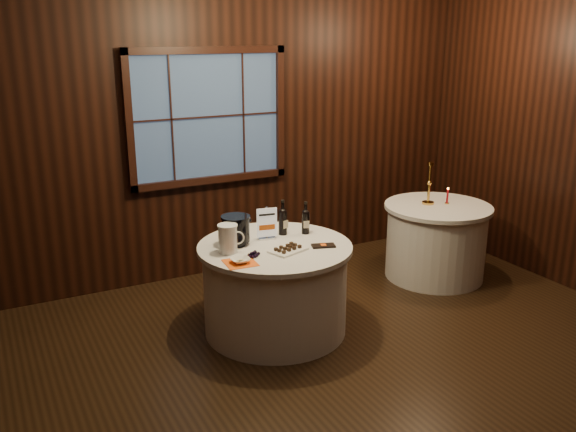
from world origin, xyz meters
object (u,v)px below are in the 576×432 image
side_table (436,241)px  main_table (275,288)px  sign_stand (267,228)px  grape_bunch (255,255)px  port_bottle_left (283,220)px  chocolate_plate (288,249)px  port_bottle_right (306,220)px  cracker_bowl (240,260)px  red_candle (447,197)px  chocolate_box (323,246)px  brass_candlestick (429,189)px  glass_pitcher (228,238)px  ice_bucket (236,230)px

side_table → main_table: bearing=-171.5°
sign_stand → grape_bunch: 0.45m
port_bottle_left → chocolate_plate: size_ratio=0.91×
port_bottle_right → cracker_bowl: 0.88m
grape_bunch → cracker_bowl: (-0.15, -0.06, 0.00)m
side_table → red_candle: bearing=0.8°
red_candle → sign_stand: bearing=-176.3°
chocolate_box → red_candle: size_ratio=1.12×
sign_stand → port_bottle_left: size_ratio=0.92×
brass_candlestick → grape_bunch: bearing=-165.4°
glass_pitcher → side_table: bearing=29.7°
side_table → brass_candlestick: (-0.06, 0.09, 0.54)m
main_table → red_candle: 2.18m
chocolate_plate → chocolate_box: 0.31m
side_table → chocolate_plate: bearing=-166.3°
side_table → chocolate_box: 1.79m
port_bottle_left → brass_candlestick: size_ratio=0.71×
chocolate_plate → brass_candlestick: bearing=16.6°
main_table → port_bottle_right: (0.37, 0.14, 0.51)m
red_candle → chocolate_plate: bearing=-167.0°
port_bottle_right → chocolate_plate: port_bottle_right is taller
chocolate_plate → glass_pitcher: glass_pitcher is taller
chocolate_box → port_bottle_left: bearing=127.0°
glass_pitcher → cracker_bowl: bearing=-69.3°
ice_bucket → glass_pitcher: size_ratio=1.06×
main_table → side_table: size_ratio=1.19×
chocolate_box → main_table: bearing=164.6°
port_bottle_right → brass_candlestick: brass_candlestick is taller
side_table → port_bottle_left: bearing=-177.3°
main_table → port_bottle_right: port_bottle_right is taller
port_bottle_left → chocolate_plate: port_bottle_left is taller
sign_stand → chocolate_plate: 0.36m
sign_stand → grape_bunch: bearing=-117.4°
main_table → grape_bunch: 0.52m
port_bottle_right → chocolate_box: port_bottle_right is taller
ice_bucket → cracker_bowl: size_ratio=1.66×
ice_bucket → main_table: bearing=-29.7°
port_bottle_right → ice_bucket: size_ratio=1.16×
sign_stand → red_candle: (2.10, 0.14, -0.03)m
sign_stand → port_bottle_left: bearing=26.0°
sign_stand → chocolate_box: size_ratio=1.49×
sign_stand → glass_pitcher: bearing=-149.7°
main_table → sign_stand: size_ratio=4.52×
chocolate_plate → grape_bunch: (-0.29, -0.00, 0.00)m
glass_pitcher → grape_bunch: bearing=-32.0°
main_table → brass_candlestick: 2.05m
port_bottle_right → brass_candlestick: size_ratio=0.66×
sign_stand → glass_pitcher: sign_stand is taller
chocolate_box → glass_pitcher: (-0.74, 0.24, 0.11)m
side_table → cracker_bowl: size_ratio=7.31×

